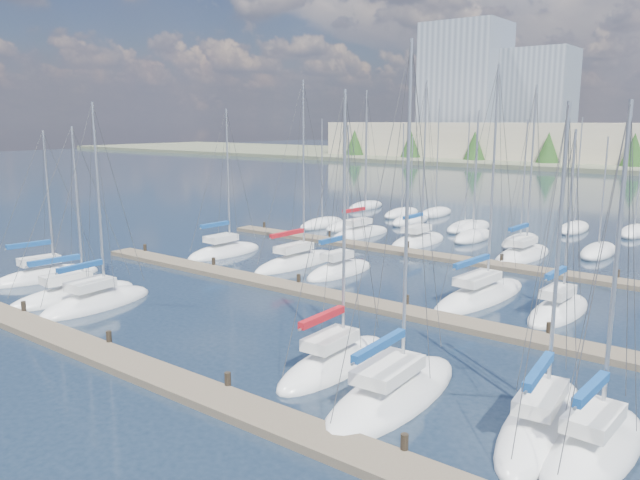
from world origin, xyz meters
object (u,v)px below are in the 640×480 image
Objects in this scene: sailboat_p at (522,255)px; sailboat_l at (559,311)px; sailboat_f at (542,424)px; sailboat_b at (74,296)px; sailboat_i at (298,262)px; sailboat_g at (594,447)px; sailboat_h at (224,252)px; sailboat_k at (480,296)px; sailboat_o at (418,241)px; sailboat_e at (393,394)px; sailboat_c at (97,303)px; sailboat_d at (335,363)px; sailboat_j at (340,271)px; sailboat_n at (360,234)px; sailboat_a at (46,276)px.

sailboat_l is at bearing -59.84° from sailboat_p.
sailboat_b is at bearing 176.57° from sailboat_f.
sailboat_g is (24.80, -14.74, -0.01)m from sailboat_i.
sailboat_l is 26.28m from sailboat_h.
sailboat_g is (10.25, -14.53, 0.00)m from sailboat_k.
sailboat_p is 9.29m from sailboat_o.
sailboat_l is 14.99m from sailboat_e.
sailboat_c is at bearing -115.30° from sailboat_p.
sailboat_o reaches higher than sailboat_f.
sailboat_d is at bearing -108.88° from sailboat_l.
sailboat_k is 1.21× the size of sailboat_g.
sailboat_d is at bearing -0.17° from sailboat_c.
sailboat_j is at bearing -178.08° from sailboat_l.
sailboat_n is 1.15× the size of sailboat_h.
sailboat_c is 2.42m from sailboat_b.
sailboat_c is at bearing -70.22° from sailboat_h.
sailboat_n is at bearing 148.67° from sailboat_k.
sailboat_b is at bearing -178.45° from sailboat_d.
sailboat_d is 10.92m from sailboat_g.
sailboat_h is 0.99× the size of sailboat_c.
sailboat_b reaches higher than sailboat_l.
sailboat_a is (-3.71, -13.05, 0.00)m from sailboat_h.
sailboat_k is (-3.00, 15.07, 0.00)m from sailboat_e.
sailboat_c is at bearing -1.17° from sailboat_a.
sailboat_n reaches higher than sailboat_g.
sailboat_l is 0.86× the size of sailboat_d.
sailboat_j is at bearing -119.64° from sailboat_p.
sailboat_b is (-19.50, -15.03, -0.01)m from sailboat_k.
sailboat_d is at bearing -84.08° from sailboat_p.
sailboat_a is 35.27m from sailboat_p.
sailboat_f is (9.01, -0.04, -0.00)m from sailboat_d.
sailboat_k is 10.46m from sailboat_j.
sailboat_o is (-11.48, 13.03, 0.00)m from sailboat_k.
sailboat_d reaches higher than sailboat_c.
sailboat_p is at bearing 57.99° from sailboat_c.
sailboat_n is 39.05m from sailboat_g.
sailboat_g is at bearing 7.08° from sailboat_a.
sailboat_c is at bearing -143.35° from sailboat_l.
sailboat_l is 0.75× the size of sailboat_k.
sailboat_g is (5.56, -14.36, 0.01)m from sailboat_l.
sailboat_k is at bearing -31.51° from sailboat_n.
sailboat_a is (-14.84, -13.54, -0.00)m from sailboat_j.
sailboat_g is (27.77, -27.46, -0.01)m from sailboat_n.
sailboat_j is 15.49m from sailboat_p.
sailboat_k is 22.74m from sailboat_c.
sailboat_e reaches higher than sailboat_f.
sailboat_a is (-5.81, 1.43, 0.01)m from sailboat_b.
sailboat_k is 1.27× the size of sailboat_j.
sailboat_d is at bearing -87.61° from sailboat_k.
sailboat_c is (0.44, -27.94, -0.02)m from sailboat_n.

